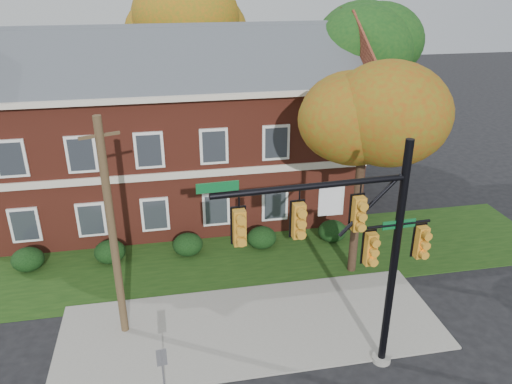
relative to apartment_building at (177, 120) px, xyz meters
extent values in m
plane|color=black|center=(2.00, -11.95, -4.99)|extent=(120.00, 120.00, 0.00)
cube|color=gray|center=(2.00, -10.95, -4.95)|extent=(14.00, 5.00, 0.08)
cube|color=#193811|center=(2.00, -5.95, -4.97)|extent=(30.00, 6.00, 0.04)
cube|color=maroon|center=(0.00, 0.05, -1.49)|extent=(18.00, 8.00, 7.00)
cube|color=beige|center=(0.00, 0.05, 2.13)|extent=(18.80, 8.80, 0.24)
cube|color=beige|center=(0.00, -3.98, -1.49)|extent=(18.00, 0.12, 0.35)
ellipsoid|color=black|center=(-7.00, -5.25, -4.46)|extent=(1.40, 1.26, 1.05)
ellipsoid|color=black|center=(-3.50, -5.25, -4.46)|extent=(1.40, 1.26, 1.05)
ellipsoid|color=black|center=(0.00, -5.25, -4.46)|extent=(1.40, 1.26, 1.05)
ellipsoid|color=black|center=(3.50, -5.25, -4.46)|extent=(1.40, 1.26, 1.05)
ellipsoid|color=black|center=(7.00, -5.25, -4.46)|extent=(1.40, 1.26, 1.05)
cylinder|color=black|center=(7.00, -7.95, -2.11)|extent=(0.36, 0.36, 5.76)
ellipsoid|color=#A2360D|center=(7.00, -7.95, 1.49)|extent=(4.25, 4.25, 3.60)
ellipsoid|color=#A2360D|center=(7.62, -8.33, 2.09)|extent=(3.50, 3.50, 3.00)
cylinder|color=black|center=(11.00, 1.05, -1.47)|extent=(0.36, 0.36, 7.04)
ellipsoid|color=#103C14|center=(11.00, 1.05, 2.93)|extent=(5.95, 5.95, 5.04)
ellipsoid|color=#103C14|center=(11.88, 0.52, 3.53)|extent=(4.90, 4.90, 4.20)
cylinder|color=black|center=(1.00, 8.05, -1.15)|extent=(0.36, 0.36, 7.68)
ellipsoid|color=#C75E11|center=(1.00, 8.05, 3.65)|extent=(6.46, 6.46, 5.47)
ellipsoid|color=#C75E11|center=(1.95, 7.48, 4.25)|extent=(5.32, 5.32, 4.56)
cylinder|color=gray|center=(6.00, -13.45, -4.90)|extent=(0.63, 0.63, 0.18)
cylinder|color=black|center=(6.00, -13.45, -1.04)|extent=(0.26, 0.26, 7.90)
cylinder|color=black|center=(3.18, -13.61, 1.78)|extent=(5.64, 0.49, 0.18)
cylinder|color=black|center=(6.00, -13.45, 0.26)|extent=(2.03, 0.20, 0.09)
cube|color=orange|center=(1.16, -13.72, 0.77)|extent=(0.51, 0.37, 1.31)
cube|color=orange|center=(2.85, -13.63, 0.77)|extent=(0.51, 0.37, 1.31)
cube|color=orange|center=(4.65, -13.53, 0.77)|extent=(0.51, 0.37, 1.31)
cube|color=silver|center=(3.75, -13.58, 1.27)|extent=(0.68, 0.08, 0.85)
cube|color=#0B5826|center=(0.59, -13.75, 2.03)|extent=(1.13, 0.11, 0.27)
cube|color=orange|center=(5.16, -13.50, -0.47)|extent=(0.51, 0.37, 1.31)
cube|color=orange|center=(6.84, -13.41, -0.47)|extent=(0.51, 0.37, 1.31)
cube|color=#0B5826|center=(6.00, -13.45, 0.26)|extent=(1.07, 0.10, 0.26)
cylinder|color=#4D3A24|center=(-2.63, -10.27, -0.91)|extent=(0.35, 0.35, 8.15)
cube|color=#4D3A24|center=(-2.63, -10.27, 2.53)|extent=(1.23, 0.51, 0.09)
cylinder|color=slate|center=(-1.24, -13.95, -3.93)|extent=(0.06, 0.06, 2.11)
cube|color=slate|center=(-1.24, -13.95, -3.17)|extent=(0.31, 0.07, 0.59)
camera|label=1|loc=(-0.63, -25.57, 7.19)|focal=35.00mm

